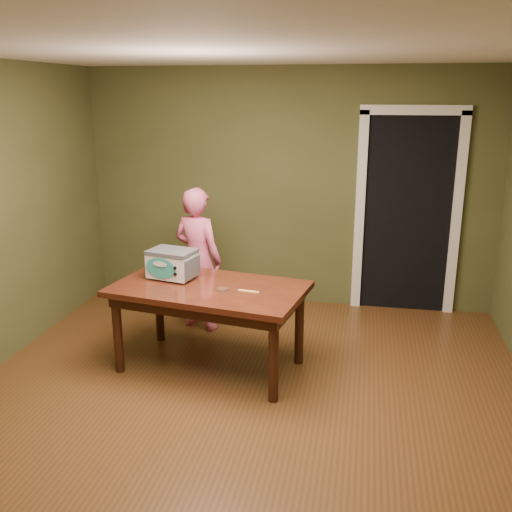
% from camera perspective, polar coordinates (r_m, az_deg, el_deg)
% --- Properties ---
extents(floor, '(5.00, 5.00, 0.00)m').
position_cam_1_polar(floor, '(4.44, -1.80, -15.53)').
color(floor, brown).
rests_on(floor, ground).
extents(room_shell, '(4.52, 5.02, 2.61)m').
position_cam_1_polar(room_shell, '(3.83, -2.02, 6.78)').
color(room_shell, '#4E522C').
rests_on(room_shell, ground).
extents(doorway, '(1.10, 0.66, 2.25)m').
position_cam_1_polar(doorway, '(6.60, 14.73, 4.47)').
color(doorway, black).
rests_on(doorway, ground).
extents(dining_table, '(1.73, 1.15, 0.75)m').
position_cam_1_polar(dining_table, '(4.86, -4.70, -4.12)').
color(dining_table, '#3C140D').
rests_on(dining_table, floor).
extents(toy_oven, '(0.46, 0.36, 0.26)m').
position_cam_1_polar(toy_oven, '(5.03, -8.38, -0.69)').
color(toy_oven, '#4C4F54').
rests_on(toy_oven, dining_table).
extents(baking_pan, '(0.10, 0.10, 0.02)m').
position_cam_1_polar(baking_pan, '(4.71, -3.39, -3.33)').
color(baking_pan, silver).
rests_on(baking_pan, dining_table).
extents(spatula, '(0.18, 0.05, 0.01)m').
position_cam_1_polar(spatula, '(4.68, -0.74, -3.54)').
color(spatula, '#FFDD6E').
rests_on(spatula, dining_table).
extents(child, '(0.61, 0.50, 1.45)m').
position_cam_1_polar(child, '(5.70, -5.82, -0.32)').
color(child, '#D7587E').
rests_on(child, floor).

